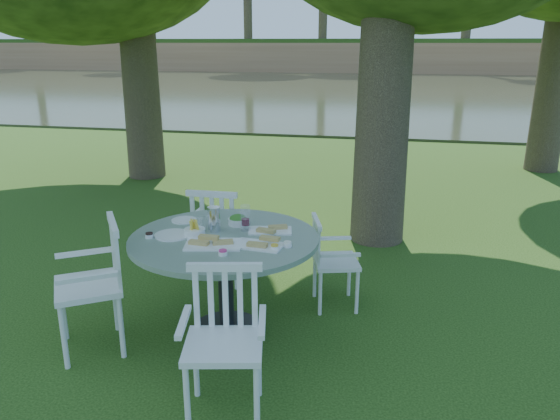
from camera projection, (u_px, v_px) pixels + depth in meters
The scene contains 8 objects.
ground at pixel (275, 307), 4.86m from camera, with size 140.00×140.00×0.00m, color #17370B.
table at pixel (225, 254), 4.26m from camera, with size 1.47×1.47×0.82m.
chair_ne at pixel (327, 256), 4.77m from camera, with size 0.48×0.50×0.81m.
chair_nw at pixel (217, 229), 5.19m from camera, with size 0.49×0.46×0.96m.
chair_sw at pixel (101, 276), 4.08m from camera, with size 0.68×0.68×1.00m.
chair_se at pixel (225, 328), 3.40m from camera, with size 0.56×0.54×0.94m.
tableware at pixel (220, 230), 4.26m from camera, with size 1.14×0.81×0.21m.
river at pixel (381, 91), 26.32m from camera, with size 100.00×28.00×0.12m, color #2E341F.
Camera 1 is at (0.99, -4.27, 2.26)m, focal length 35.00 mm.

